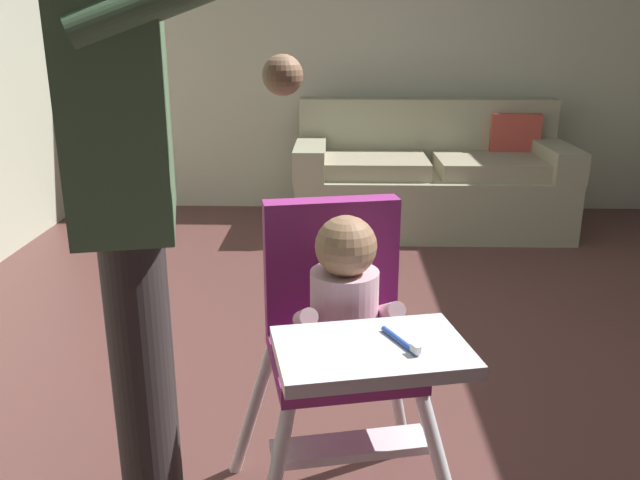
# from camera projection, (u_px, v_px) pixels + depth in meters

# --- Properties ---
(ground) EXTENTS (6.06, 7.03, 0.10)m
(ground) POSITION_uv_depth(u_px,v_px,m) (392.00, 400.00, 2.55)
(ground) COLOR brown
(wall_far) EXTENTS (5.26, 0.06, 2.51)m
(wall_far) POSITION_uv_depth(u_px,v_px,m) (369.00, 40.00, 4.76)
(wall_far) COLOR beige
(wall_far) RESTS_ON ground
(couch) EXTENTS (1.83, 0.86, 0.86)m
(couch) POSITION_uv_depth(u_px,v_px,m) (429.00, 179.00, 4.53)
(couch) COLOR gray
(couch) RESTS_ON ground
(high_chair) EXTENTS (0.71, 0.81, 0.91)m
(high_chair) POSITION_uv_depth(u_px,v_px,m) (342.00, 320.00, 1.66)
(high_chair) COLOR white
(high_chair) RESTS_ON ground
(adult_standing) EXTENTS (0.59, 0.50, 1.73)m
(adult_standing) POSITION_uv_depth(u_px,v_px,m) (130.00, 192.00, 1.45)
(adult_standing) COLOR #312A2A
(adult_standing) RESTS_ON ground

